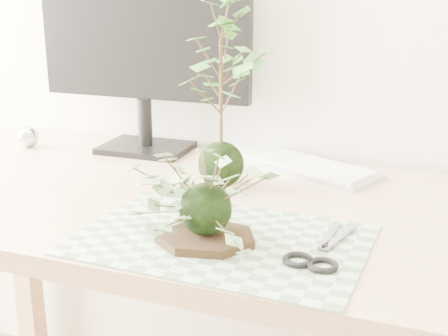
# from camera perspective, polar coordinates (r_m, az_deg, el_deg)

# --- Properties ---
(desk) EXTENTS (1.60, 0.70, 0.74)m
(desk) POSITION_cam_1_polar(r_m,az_deg,el_deg) (1.29, -0.73, -6.59)
(desk) COLOR tan
(desk) RESTS_ON ground_plane
(cutting_mat) EXTENTS (0.50, 0.34, 0.00)m
(cutting_mat) POSITION_cam_1_polar(r_m,az_deg,el_deg) (1.07, -0.24, -6.58)
(cutting_mat) COLOR #566D55
(cutting_mat) RESTS_ON desk
(stone_dish) EXTENTS (0.21, 0.21, 0.01)m
(stone_dish) POSITION_cam_1_polar(r_m,az_deg,el_deg) (1.06, -1.68, -6.40)
(stone_dish) COLOR black
(stone_dish) RESTS_ON cutting_mat
(ivy_kokedama) EXTENTS (0.33, 0.33, 0.18)m
(ivy_kokedama) POSITION_cam_1_polar(r_m,az_deg,el_deg) (1.02, -1.73, -1.60)
(ivy_kokedama) COLOR black
(ivy_kokedama) RESTS_ON stone_dish
(maple_kokedama) EXTENTS (0.27, 0.27, 0.41)m
(maple_kokedama) POSITION_cam_1_polar(r_m,az_deg,el_deg) (1.27, -0.29, 10.60)
(maple_kokedama) COLOR black
(maple_kokedama) RESTS_ON desk
(keyboard) EXTENTS (0.47, 0.31, 0.02)m
(keyboard) POSITION_cam_1_polar(r_m,az_deg,el_deg) (1.50, 5.88, 0.63)
(keyboard) COLOR #B0B0B4
(keyboard) RESTS_ON desk
(monitor) EXTENTS (0.55, 0.17, 0.49)m
(monitor) POSITION_cam_1_polar(r_m,az_deg,el_deg) (1.57, -7.37, 11.56)
(monitor) COLOR black
(monitor) RESTS_ON desk
(foil_ball) EXTENTS (0.06, 0.06, 0.06)m
(foil_ball) POSITION_cam_1_polar(r_m,az_deg,el_deg) (1.71, -17.45, 2.76)
(foil_ball) COLOR silver
(foil_ball) RESTS_ON desk
(scissors) EXTENTS (0.10, 0.21, 0.01)m
(scissors) POSITION_cam_1_polar(r_m,az_deg,el_deg) (1.01, 8.62, -8.01)
(scissors) COLOR gray
(scissors) RESTS_ON cutting_mat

